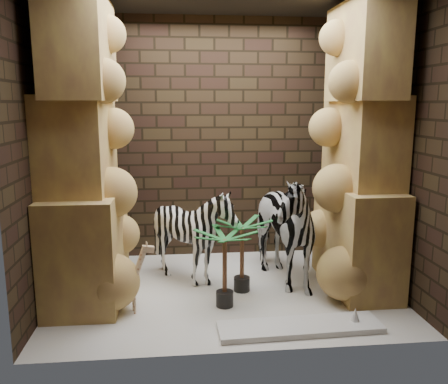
{
  "coord_description": "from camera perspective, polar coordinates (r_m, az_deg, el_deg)",
  "views": [
    {
      "loc": [
        -0.49,
        -4.6,
        1.95
      ],
      "look_at": [
        0.0,
        0.15,
        1.04
      ],
      "focal_mm": 37.1,
      "sensor_mm": 36.0,
      "label": 1
    }
  ],
  "objects": [
    {
      "name": "floor",
      "position": [
        5.02,
        0.13,
        -12.02
      ],
      "size": [
        3.5,
        3.5,
        0.0
      ],
      "primitive_type": "plane",
      "color": "silver",
      "rests_on": "ground"
    },
    {
      "name": "surfboard",
      "position": [
        4.27,
        9.34,
        -16.09
      ],
      "size": [
        1.45,
        0.4,
        0.05
      ],
      "primitive_type": "cube",
      "rotation": [
        0.0,
        0.0,
        0.03
      ],
      "color": "white",
      "rests_on": "floor"
    },
    {
      "name": "zebra_left",
      "position": [
        5.08,
        -3.82,
        -5.85
      ],
      "size": [
        0.89,
        1.1,
        0.99
      ],
      "primitive_type": "imported",
      "rotation": [
        0.0,
        0.0,
        0.01
      ],
      "color": "white",
      "rests_on": "floor"
    },
    {
      "name": "palm_front",
      "position": [
        4.88,
        2.23,
        -7.77
      ],
      "size": [
        0.36,
        0.36,
        0.79
      ],
      "primitive_type": null,
      "color": "#12491F",
      "rests_on": "floor"
    },
    {
      "name": "wall_right",
      "position": [
        5.13,
        20.03,
        5.16
      ],
      "size": [
        0.0,
        3.0,
        3.0
      ],
      "primitive_type": "plane",
      "rotation": [
        1.57,
        0.0,
        -1.57
      ],
      "color": "black",
      "rests_on": "ground"
    },
    {
      "name": "rock_pillar_left",
      "position": [
        4.71,
        -17.12,
        4.88
      ],
      "size": [
        0.68,
        1.3,
        3.0
      ],
      "primitive_type": null,
      "color": "#D4BA59",
      "rests_on": "floor"
    },
    {
      "name": "rock_pillar_right",
      "position": [
        5.0,
        16.61,
        5.23
      ],
      "size": [
        0.58,
        1.25,
        3.0
      ],
      "primitive_type": null,
      "color": "#D4BA59",
      "rests_on": "floor"
    },
    {
      "name": "wall_left",
      "position": [
        4.79,
        -21.24,
        4.72
      ],
      "size": [
        0.0,
        3.0,
        3.0
      ],
      "primitive_type": "plane",
      "rotation": [
        1.57,
        0.0,
        1.57
      ],
      "color": "black",
      "rests_on": "ground"
    },
    {
      "name": "palm_back",
      "position": [
        4.52,
        0.08,
        -9.39
      ],
      "size": [
        0.36,
        0.36,
        0.77
      ],
      "primitive_type": null,
      "color": "#12491F",
      "rests_on": "floor"
    },
    {
      "name": "wall_front",
      "position": [
        3.41,
        2.35,
        3.26
      ],
      "size": [
        3.5,
        0.0,
        3.5
      ],
      "primitive_type": "plane",
      "rotation": [
        -1.57,
        0.0,
        0.0
      ],
      "color": "black",
      "rests_on": "ground"
    },
    {
      "name": "wall_back",
      "position": [
        5.89,
        -1.16,
        6.45
      ],
      "size": [
        3.5,
        0.0,
        3.5
      ],
      "primitive_type": "plane",
      "rotation": [
        1.57,
        0.0,
        0.0
      ],
      "color": "black",
      "rests_on": "ground"
    },
    {
      "name": "giraffe_toy",
      "position": [
        4.48,
        -12.28,
        -10.37
      ],
      "size": [
        0.38,
        0.2,
        0.7
      ],
      "primitive_type": null,
      "rotation": [
        0.0,
        0.0,
        0.23
      ],
      "color": "beige",
      "rests_on": "floor"
    },
    {
      "name": "zebra_right",
      "position": [
        5.06,
        6.39,
        -3.1
      ],
      "size": [
        0.95,
        1.37,
        1.47
      ],
      "primitive_type": "imported",
      "rotation": [
        0.0,
        0.0,
        0.24
      ],
      "color": "white",
      "rests_on": "floor"
    }
  ]
}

